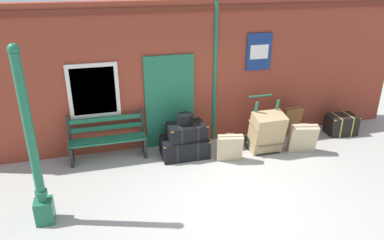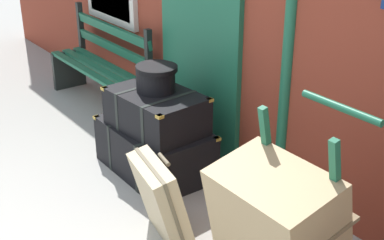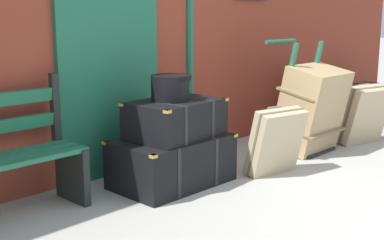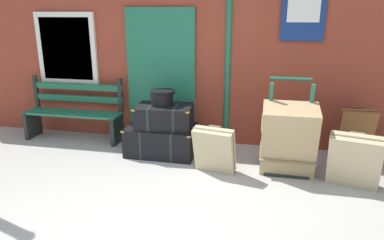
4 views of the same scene
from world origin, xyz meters
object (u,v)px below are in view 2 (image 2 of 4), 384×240
object	(u,v)px
round_hatbox	(156,77)
large_brown_trunk	(278,239)
platform_bench	(102,67)
suitcase_slate	(162,201)
steamer_trunk_middle	(156,111)
steamer_trunk_base	(155,148)

from	to	relation	value
round_hatbox	large_brown_trunk	bearing A→B (deg)	-10.78
platform_bench	suitcase_slate	bearing A→B (deg)	-18.86
steamer_trunk_middle	round_hatbox	size ratio (longest dim) A/B	2.41
suitcase_slate	steamer_trunk_base	bearing A→B (deg)	149.96
steamer_trunk_base	large_brown_trunk	world-z (taller)	large_brown_trunk
steamer_trunk_base	suitcase_slate	size ratio (longest dim) A/B	1.58
platform_bench	steamer_trunk_middle	distance (m)	1.67
round_hatbox	suitcase_slate	size ratio (longest dim) A/B	0.55
platform_bench	steamer_trunk_base	xyz separation A→B (m)	(1.59, -0.34, -0.23)
platform_bench	steamer_trunk_base	bearing A→B (deg)	-12.10
platform_bench	steamer_trunk_middle	xyz separation A→B (m)	(1.63, -0.34, 0.14)
round_hatbox	suitcase_slate	world-z (taller)	round_hatbox
platform_bench	large_brown_trunk	size ratio (longest dim) A/B	1.68
round_hatbox	suitcase_slate	bearing A→B (deg)	-31.58
steamer_trunk_middle	large_brown_trunk	distance (m)	1.77
large_brown_trunk	round_hatbox	bearing A→B (deg)	169.22
suitcase_slate	platform_bench	bearing A→B (deg)	161.14
platform_bench	large_brown_trunk	distance (m)	3.44
round_hatbox	large_brown_trunk	xyz separation A→B (m)	(1.77, -0.34, -0.39)
large_brown_trunk	platform_bench	bearing A→B (deg)	169.05
steamer_trunk_base	round_hatbox	xyz separation A→B (m)	(0.01, 0.03, 0.65)
platform_bench	steamer_trunk_middle	world-z (taller)	platform_bench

